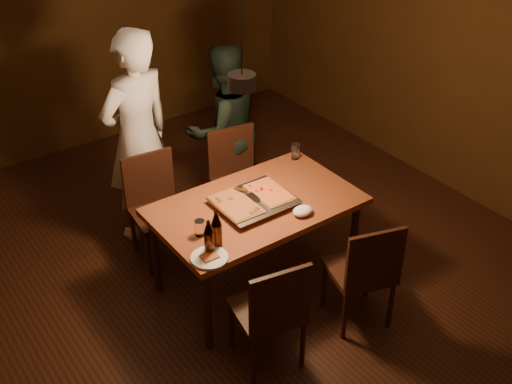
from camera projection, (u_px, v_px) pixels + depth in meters
room_shell at (243, 131)px, 4.25m from camera, size 6.00×6.00×6.00m
dining_table at (256, 212)px, 4.73m from camera, size 1.50×0.90×0.75m
chair_far_left at (155, 198)px, 5.14m from camera, size 0.47×0.47×0.49m
chair_far_right at (236, 170)px, 5.51m from camera, size 0.49×0.49×0.49m
chair_near_left at (273, 306)px, 4.08m from camera, size 0.49×0.49×0.49m
chair_near_right at (366, 266)px, 4.42m from camera, size 0.53×0.53×0.49m
pizza_tray at (254, 202)px, 4.66m from camera, size 0.56×0.46×0.05m
pizza_meat at (236, 204)px, 4.58m from camera, size 0.26×0.40×0.02m
pizza_cheese at (269, 192)px, 4.71m from camera, size 0.24×0.38×0.02m
spatula at (253, 197)px, 4.64m from camera, size 0.14×0.25×0.04m
beer_bottle_a at (209, 237)px, 4.13m from camera, size 0.07×0.07×0.25m
beer_bottle_b at (217, 229)px, 4.19m from camera, size 0.07×0.07×0.27m
water_glass_left at (200, 228)px, 4.34m from camera, size 0.07×0.07×0.11m
water_glass_right at (295, 151)px, 5.21m from camera, size 0.07×0.07×0.14m
plate_slice at (209, 258)px, 4.14m from camera, size 0.25×0.25×0.03m
napkin at (303, 211)px, 4.55m from camera, size 0.15×0.12×0.06m
diner_white at (138, 138)px, 5.19m from camera, size 0.75×0.57×1.83m
diner_dark at (224, 129)px, 5.66m from camera, size 0.76×0.60×1.53m
pendant_lamp at (242, 80)px, 4.05m from camera, size 0.18×0.18×1.10m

